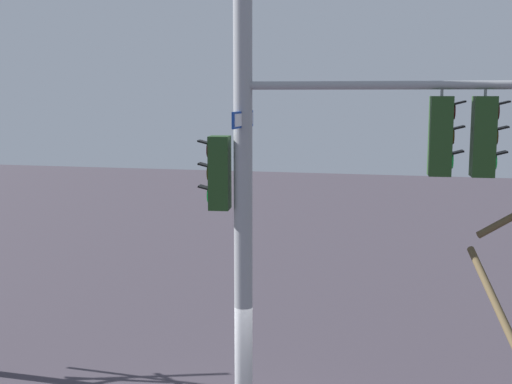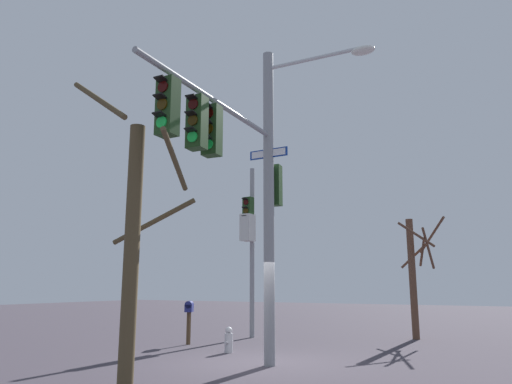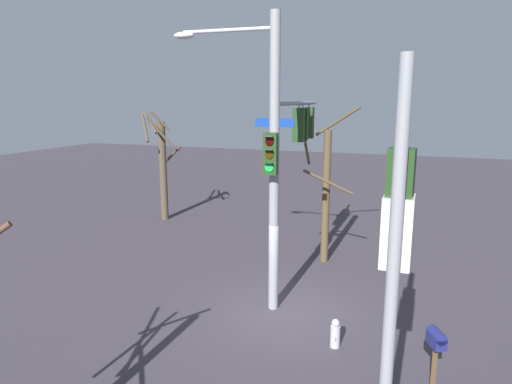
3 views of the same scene
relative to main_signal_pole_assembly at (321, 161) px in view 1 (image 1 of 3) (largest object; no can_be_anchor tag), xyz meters
The scene contains 1 object.
main_signal_pole_assembly is the anchor object (origin of this frame).
Camera 1 is at (-2.68, 9.31, 5.71)m, focal length 47.81 mm.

